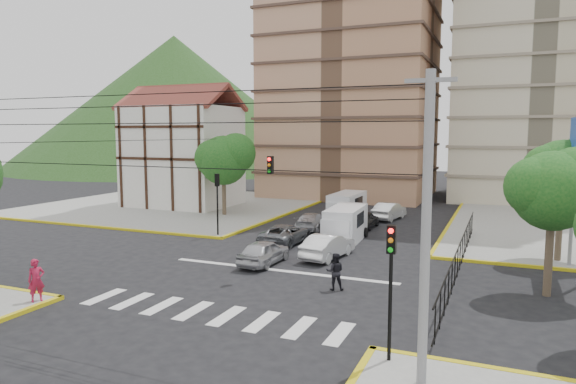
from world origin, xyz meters
The scene contains 24 objects.
ground centered at (0.00, 0.00, 0.00)m, with size 160.00×160.00×0.00m, color black.
sidewalk_nw centered at (-20.00, 20.00, 0.07)m, with size 26.00×26.00×0.15m, color gray.
crosswalk_stripes centered at (0.00, -6.00, 0.01)m, with size 12.00×2.40×0.01m, color silver.
stop_line centered at (0.00, 1.20, 0.01)m, with size 13.00×0.40×0.01m, color silver.
tudor_building centered at (-19.00, 20.00, 5.25)m, with size 10.80×8.05×12.23m.
distant_hill centered at (-55.00, 70.00, 14.00)m, with size 70.00×70.00×28.00m, color #1F4416.
park_fence centered at (9.00, 4.50, 0.00)m, with size 0.10×22.50×1.66m, color black, non-canonical shape.
tree_park_a centered at (13.08, 2.01, 5.01)m, with size 4.41×3.60×6.83m.
tree_park_c centered at (14.09, 9.01, 5.34)m, with size 4.65×3.80×7.25m.
tree_tudor centered at (-11.90, 16.01, 5.22)m, with size 5.39×4.40×7.43m.
traffic_light_se centered at (7.80, -7.80, 3.11)m, with size 0.28×0.22×4.40m.
traffic_light_nw centered at (-7.80, 7.80, 3.11)m, with size 0.28×0.22×4.40m.
traffic_light_hanging centered at (0.00, -2.04, 5.90)m, with size 18.00×9.12×0.92m.
utility_pole_se centered at (9.00, -9.00, 4.77)m, with size 1.40×0.28×9.00m.
van_right_lane centered at (1.04, 9.83, 1.14)m, with size 2.32×5.30×2.34m.
van_left_lane centered at (-1.28, 18.02, 1.13)m, with size 2.17×5.21×2.33m.
car_silver_front_left centered at (-1.40, 2.09, 0.71)m, with size 1.67×4.16×1.42m, color #B2B3B7.
car_white_front_right centered at (1.50, 4.84, 0.74)m, with size 1.56×4.47×1.47m, color white.
car_grey_mid_left centered at (-2.42, 7.55, 0.67)m, with size 2.22×4.81×1.34m, color slate.
car_silver_rear_left centered at (-2.50, 13.02, 0.65)m, with size 1.83×4.51×1.31m, color #B2B1B6.
car_darkgrey_mid_right centered at (1.04, 15.19, 0.69)m, with size 1.63×4.06×1.38m, color black.
car_white_rear_right centered at (2.00, 19.97, 0.74)m, with size 1.57×4.50×1.48m, color white.
pedestrian_sw_corner centered at (-7.50, -7.97, 1.08)m, with size 0.68×0.45×1.86m, color #AB1A3B.
pedestrian_crosswalk centered at (3.78, -0.93, 0.89)m, with size 0.87×0.67×1.78m, color black.
Camera 1 is at (10.96, -23.61, 7.42)m, focal length 32.00 mm.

